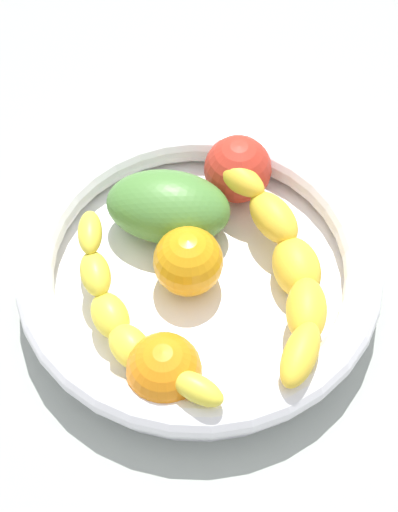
{
  "coord_description": "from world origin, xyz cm",
  "views": [
    {
      "loc": [
        23.64,
        31.19,
        63.76
      ],
      "look_at": [
        0.0,
        0.0,
        8.17
      ],
      "focal_mm": 52.16,
      "sensor_mm": 36.0,
      "label": 1
    }
  ],
  "objects_px": {
    "orange_mid_left": "(164,370)",
    "mango_green": "(168,207)",
    "banana_draped_right": "(285,263)",
    "orange_front": "(188,261)",
    "banana_draped_left": "(126,321)",
    "tomato_red": "(238,169)",
    "fruit_bowl": "(199,270)"
  },
  "relations": [
    {
      "from": "orange_mid_left",
      "to": "mango_green",
      "type": "xyz_separation_m",
      "value": [
        -0.1,
        -0.14,
        0.0
      ]
    },
    {
      "from": "banana_draped_right",
      "to": "orange_front",
      "type": "distance_m",
      "value": 0.09
    },
    {
      "from": "banana_draped_right",
      "to": "mango_green",
      "type": "height_order",
      "value": "mango_green"
    },
    {
      "from": "banana_draped_left",
      "to": "orange_front",
      "type": "distance_m",
      "value": 0.08
    },
    {
      "from": "banana_draped_left",
      "to": "orange_mid_left",
      "type": "relative_size",
      "value": 3.7
    },
    {
      "from": "orange_front",
      "to": "orange_mid_left",
      "type": "xyz_separation_m",
      "value": [
        0.08,
        0.08,
        -0.0
      ]
    },
    {
      "from": "tomato_red",
      "to": "mango_green",
      "type": "height_order",
      "value": "tomato_red"
    },
    {
      "from": "orange_front",
      "to": "mango_green",
      "type": "bearing_deg",
      "value": -109.89
    },
    {
      "from": "banana_draped_left",
      "to": "orange_mid_left",
      "type": "distance_m",
      "value": 0.06
    },
    {
      "from": "banana_draped_left",
      "to": "banana_draped_right",
      "type": "distance_m",
      "value": 0.15
    },
    {
      "from": "banana_draped_right",
      "to": "tomato_red",
      "type": "distance_m",
      "value": 0.12
    },
    {
      "from": "banana_draped_right",
      "to": "orange_mid_left",
      "type": "relative_size",
      "value": 3.83
    },
    {
      "from": "banana_draped_right",
      "to": "tomato_red",
      "type": "height_order",
      "value": "tomato_red"
    },
    {
      "from": "tomato_red",
      "to": "mango_green",
      "type": "xyz_separation_m",
      "value": [
        0.08,
        -0.0,
        -0.0
      ]
    },
    {
      "from": "banana_draped_left",
      "to": "mango_green",
      "type": "bearing_deg",
      "value": -141.97
    },
    {
      "from": "banana_draped_right",
      "to": "orange_front",
      "type": "height_order",
      "value": "orange_front"
    },
    {
      "from": "orange_front",
      "to": "orange_mid_left",
      "type": "distance_m",
      "value": 0.11
    },
    {
      "from": "banana_draped_left",
      "to": "tomato_red",
      "type": "height_order",
      "value": "tomato_red"
    },
    {
      "from": "orange_front",
      "to": "orange_mid_left",
      "type": "height_order",
      "value": "orange_front"
    },
    {
      "from": "mango_green",
      "to": "tomato_red",
      "type": "bearing_deg",
      "value": 177.56
    },
    {
      "from": "banana_draped_left",
      "to": "orange_mid_left",
      "type": "height_order",
      "value": "orange_mid_left"
    },
    {
      "from": "orange_mid_left",
      "to": "orange_front",
      "type": "bearing_deg",
      "value": -137.03
    },
    {
      "from": "banana_draped_right",
      "to": "tomato_red",
      "type": "relative_size",
      "value": 3.59
    },
    {
      "from": "banana_draped_right",
      "to": "orange_front",
      "type": "relative_size",
      "value": 3.75
    },
    {
      "from": "tomato_red",
      "to": "mango_green",
      "type": "distance_m",
      "value": 0.08
    },
    {
      "from": "banana_draped_left",
      "to": "mango_green",
      "type": "height_order",
      "value": "mango_green"
    },
    {
      "from": "orange_mid_left",
      "to": "mango_green",
      "type": "distance_m",
      "value": 0.17
    },
    {
      "from": "fruit_bowl",
      "to": "banana_draped_left",
      "type": "relative_size",
      "value": 1.45
    },
    {
      "from": "fruit_bowl",
      "to": "banana_draped_left",
      "type": "bearing_deg",
      "value": 11.07
    },
    {
      "from": "banana_draped_left",
      "to": "mango_green",
      "type": "relative_size",
      "value": 1.95
    },
    {
      "from": "fruit_bowl",
      "to": "orange_mid_left",
      "type": "relative_size",
      "value": 5.37
    },
    {
      "from": "fruit_bowl",
      "to": "banana_draped_right",
      "type": "height_order",
      "value": "banana_draped_right"
    }
  ]
}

